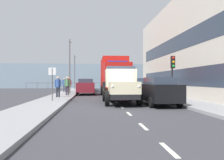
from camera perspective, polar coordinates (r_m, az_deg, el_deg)
ground_plane at (r=23.19m, az=-0.85°, el=-3.93°), size 80.00×80.00×0.00m
sidewalk_left at (r=23.95m, az=10.09°, el=-3.63°), size 2.43×40.68×0.15m
sidewalk_right at (r=23.31m, az=-12.10°, el=-3.72°), size 2.43×40.68×0.15m
road_centreline_markings at (r=22.39m, az=-0.71°, el=-4.05°), size 0.12×36.51×0.01m
building_terrace at (r=23.31m, az=25.28°, el=7.31°), size 8.47×24.98×9.10m
sea_horizon at (r=46.47m, az=-2.91°, el=1.01°), size 80.00×0.80×5.00m
seawall_railing at (r=42.86m, az=-2.74°, el=-1.00°), size 28.08×0.08×1.20m
truck_vintage_cream at (r=14.64m, az=2.19°, el=-1.48°), size 2.17×5.64×2.43m
lorry_cargo_red at (r=22.93m, az=0.58°, el=1.22°), size 2.58×8.20×3.87m
car_black_kerbside_near at (r=14.08m, az=11.74°, el=-2.68°), size 1.80×4.37×1.72m
car_silver_kerbside_1 at (r=19.40m, az=7.07°, el=-2.00°), size 1.75×4.59×1.72m
car_white_kerbside_2 at (r=25.40m, az=4.20°, el=-1.59°), size 1.82×4.14×1.72m
car_maroon_oppositeside_0 at (r=24.44m, az=-6.67°, el=-1.64°), size 1.95×4.15×1.72m
car_navy_oppositeside_1 at (r=30.36m, az=-6.33°, el=-1.36°), size 1.90×3.99×1.72m
car_grey_oppositeside_2 at (r=35.68m, az=-6.13°, el=-1.19°), size 1.90×4.62×1.72m
pedestrian_near_railing at (r=19.18m, az=-13.58°, el=-1.23°), size 0.53×0.34×1.71m
pedestrian_couple_a at (r=21.48m, az=-11.31°, el=-1.08°), size 0.53×0.34×1.74m
pedestrian_strolling at (r=24.49m, az=-10.92°, el=-0.96°), size 0.53×0.34×1.75m
pedestrian_with_bag at (r=26.14m, az=-11.25°, el=-1.17°), size 0.53×0.34×1.57m
pedestrian_by_lamp at (r=28.22m, az=-12.01°, el=-0.90°), size 0.53×0.34×1.72m
traffic_light_near at (r=17.30m, az=15.18°, el=3.01°), size 0.28×0.41×3.20m
lamp_post_promenade at (r=28.00m, az=-10.70°, el=4.87°), size 0.32×1.14×6.44m
lamp_post_far at (r=37.68m, az=-9.48°, el=2.93°), size 0.32×1.14×5.65m
street_sign at (r=15.71m, az=-14.96°, el=0.45°), size 0.50×0.07×2.25m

